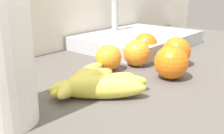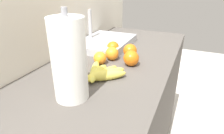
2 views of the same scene
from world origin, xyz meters
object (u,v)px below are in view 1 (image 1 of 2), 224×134
(banana_bunch, at_px, (93,83))
(orange_right, at_px, (137,53))
(orange_center, at_px, (145,45))
(sink_basin, at_px, (137,39))
(orange_far_right, at_px, (176,51))
(orange_back_right, at_px, (108,58))
(orange_back_left, at_px, (172,62))

(banana_bunch, relative_size, orange_right, 2.99)
(banana_bunch, xyz_separation_m, orange_center, (0.30, 0.08, 0.02))
(orange_center, height_order, sink_basin, sink_basin)
(banana_bunch, xyz_separation_m, sink_basin, (0.41, 0.18, 0.00))
(orange_far_right, relative_size, orange_right, 1.07)
(orange_far_right, xyz_separation_m, orange_right, (-0.07, 0.08, -0.00))
(orange_far_right, relative_size, sink_basin, 0.19)
(orange_back_right, bearing_deg, sink_basin, 20.98)
(orange_back_left, bearing_deg, orange_right, 76.50)
(sink_basin, bearing_deg, banana_bunch, -156.36)
(orange_back_left, bearing_deg, banana_bunch, 156.49)
(orange_back_left, xyz_separation_m, orange_center, (0.12, 0.15, -0.00))
(orange_back_left, relative_size, orange_center, 1.08)
(orange_far_right, distance_m, orange_center, 0.11)
(banana_bunch, distance_m, orange_center, 0.31)
(orange_back_right, distance_m, sink_basin, 0.30)
(orange_far_right, xyz_separation_m, orange_back_right, (-0.15, 0.11, -0.01))
(banana_bunch, relative_size, sink_basin, 0.52)
(orange_far_right, bearing_deg, sink_basin, 59.71)
(orange_right, bearing_deg, banana_bunch, -169.08)
(orange_far_right, relative_size, orange_back_right, 1.15)
(orange_far_right, xyz_separation_m, sink_basin, (0.13, 0.22, -0.01))
(orange_center, bearing_deg, banana_bunch, -166.11)
(orange_back_left, bearing_deg, orange_center, 51.69)
(orange_back_left, relative_size, orange_right, 1.10)
(orange_right, xyz_separation_m, orange_back_right, (-0.08, 0.03, -0.00))
(orange_back_right, bearing_deg, orange_back_left, -71.79)
(orange_center, xyz_separation_m, sink_basin, (0.11, 0.11, -0.01))
(banana_bunch, bearing_deg, orange_center, 13.89)
(orange_back_right, bearing_deg, orange_far_right, -35.50)
(orange_right, xyz_separation_m, orange_center, (0.09, 0.03, 0.00))
(banana_bunch, distance_m, orange_back_right, 0.15)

